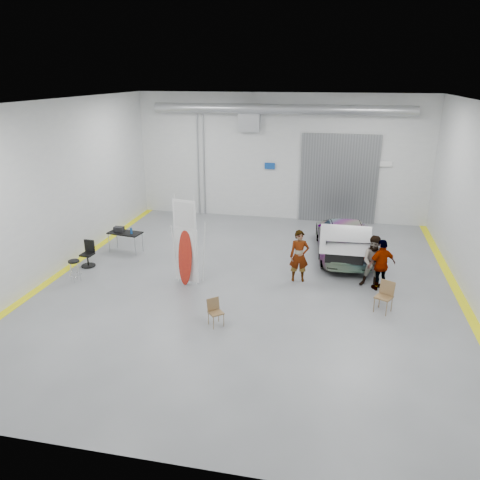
% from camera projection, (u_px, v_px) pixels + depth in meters
% --- Properties ---
extents(ground, '(16.00, 16.00, 0.00)m').
position_uv_depth(ground, '(249.00, 284.00, 16.02)').
color(ground, slate).
rests_on(ground, ground).
extents(room_shell, '(14.02, 16.18, 6.01)m').
position_uv_depth(room_shell, '(268.00, 155.00, 16.65)').
color(room_shell, silver).
rests_on(room_shell, ground).
extents(sedan_car, '(2.51, 5.24, 1.47)m').
position_uv_depth(sedan_car, '(344.00, 237.00, 18.39)').
color(sedan_car, silver).
rests_on(sedan_car, ground).
extents(person_a, '(0.73, 0.55, 1.83)m').
position_uv_depth(person_a, '(299.00, 256.00, 16.00)').
color(person_a, '#875D49').
rests_on(person_a, ground).
extents(person_b, '(0.94, 0.76, 1.81)m').
position_uv_depth(person_b, '(375.00, 262.00, 15.53)').
color(person_b, slate).
rests_on(person_b, ground).
extents(person_c, '(1.09, 0.87, 1.75)m').
position_uv_depth(person_c, '(382.00, 265.00, 15.36)').
color(person_c, '#A74F37').
rests_on(person_c, ground).
extents(surfboard_display, '(0.87, 0.38, 3.14)m').
position_uv_depth(surfboard_display, '(187.00, 249.00, 15.60)').
color(surfboard_display, white).
rests_on(surfboard_display, ground).
extents(folding_chair_near, '(0.52, 0.59, 0.80)m').
position_uv_depth(folding_chair_near, '(216.00, 318.00, 13.32)').
color(folding_chair_near, brown).
rests_on(folding_chair_near, ground).
extents(folding_chair_far, '(0.60, 0.65, 0.95)m').
position_uv_depth(folding_chair_far, '(383.00, 303.00, 14.07)').
color(folding_chair_far, brown).
rests_on(folding_chair_far, ground).
extents(shop_stool, '(0.40, 0.40, 0.78)m').
position_uv_depth(shop_stool, '(75.00, 271.00, 16.10)').
color(shop_stool, black).
rests_on(shop_stool, ground).
extents(work_table, '(1.40, 0.85, 1.08)m').
position_uv_depth(work_table, '(123.00, 232.00, 18.65)').
color(work_table, '#94979D').
rests_on(work_table, ground).
extents(office_chair, '(0.52, 0.52, 0.97)m').
position_uv_depth(office_chair, '(88.00, 255.00, 17.40)').
color(office_chair, black).
rests_on(office_chair, ground).
extents(trunk_lid, '(1.72, 1.04, 0.04)m').
position_uv_depth(trunk_lid, '(346.00, 238.00, 16.02)').
color(trunk_lid, silver).
rests_on(trunk_lid, sedan_car).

